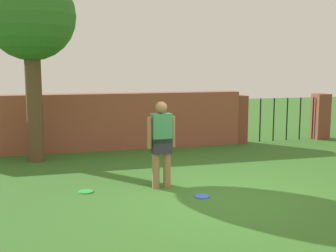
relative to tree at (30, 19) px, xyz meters
name	(u,v)px	position (x,y,z in m)	size (l,w,h in m)	color
ground_plane	(223,199)	(3.19, -3.87, -3.32)	(40.00, 40.00, 0.00)	#336623
brick_wall	(102,122)	(1.69, 0.99, -2.56)	(7.77, 0.50, 1.53)	brown
tree	(30,19)	(0.00, 0.00, 0.00)	(2.06, 2.06, 4.44)	brown
person	(161,140)	(2.34, -2.93, -2.43)	(0.54, 0.25, 1.62)	#9E704C
fence_gate	(280,118)	(7.06, 0.99, -2.63)	(3.23, 0.44, 1.40)	brown
frisbee_green	(86,192)	(0.94, -2.86, -3.32)	(0.27, 0.27, 0.02)	green
frisbee_blue	(202,196)	(2.88, -3.68, -3.32)	(0.27, 0.27, 0.02)	blue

